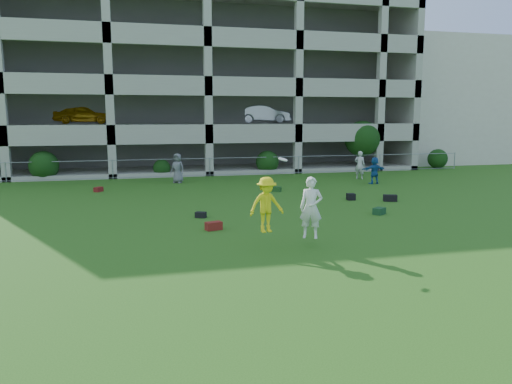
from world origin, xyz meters
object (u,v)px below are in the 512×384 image
object	(u,v)px
bystander_c	(178,168)
parking_garage	(192,88)
stucco_building	(443,103)
bystander_d	(374,170)
frisbee_contest	(282,206)
crate_d	(351,197)
bystander_e	(360,165)

from	to	relation	value
bystander_c	parking_garage	bearing A→B (deg)	114.09
stucco_building	bystander_d	world-z (taller)	stucco_building
frisbee_contest	parking_garage	xyz separation A→B (m)	(0.66, 26.48, 4.77)
bystander_d	frisbee_contest	world-z (taller)	frisbee_contest
crate_d	parking_garage	distance (m)	20.77
bystander_e	frisbee_contest	xyz separation A→B (m)	(-9.35, -14.11, 0.38)
bystander_e	frisbee_contest	bearing A→B (deg)	91.08
bystander_e	bystander_c	bearing A→B (deg)	29.48
bystander_e	parking_garage	xyz separation A→B (m)	(-8.69, 12.37, 5.15)
bystander_d	bystander_e	distance (m)	2.17
bystander_c	bystander_d	xyz separation A→B (m)	(10.85, -3.15, -0.08)
bystander_c	frisbee_contest	size ratio (longest dim) A/B	0.70
bystander_c	crate_d	xyz separation A→B (m)	(7.20, -7.93, -0.70)
bystander_d	parking_garage	distance (m)	17.66
stucco_building	bystander_d	bearing A→B (deg)	-134.24
stucco_building	parking_garage	world-z (taller)	parking_garage
bystander_c	crate_d	size ratio (longest dim) A/B	4.87
frisbee_contest	parking_garage	distance (m)	26.92
stucco_building	bystander_d	xyz separation A→B (m)	(-14.45, -14.83, -4.23)
bystander_e	crate_d	bearing A→B (deg)	96.01
bystander_d	frisbee_contest	distance (m)	15.10
stucco_building	frisbee_contest	world-z (taller)	stucco_building
bystander_d	crate_d	size ratio (longest dim) A/B	4.40
bystander_d	crate_d	world-z (taller)	bystander_d
bystander_c	crate_d	distance (m)	10.73
stucco_building	parking_garage	size ratio (longest dim) A/B	0.53
bystander_c	parking_garage	distance (m)	12.71
stucco_building	bystander_c	xyz separation A→B (m)	(-25.30, -11.69, -4.15)
bystander_c	frisbee_contest	distance (m)	15.19
parking_garage	bystander_e	bearing A→B (deg)	-54.92
stucco_building	bystander_e	size ratio (longest dim) A/B	9.28
bystander_d	bystander_e	bearing A→B (deg)	-95.74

